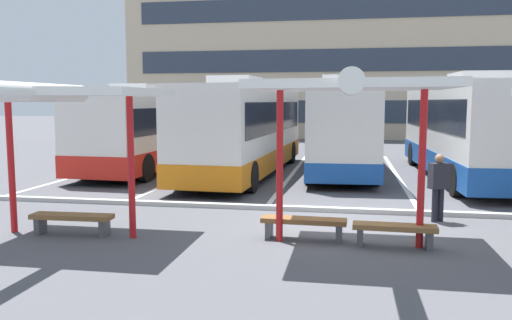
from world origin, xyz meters
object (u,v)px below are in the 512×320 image
coach_bus_1 (245,130)px  bench_1 (304,223)px  waiting_passenger_2 (439,183)px  coach_bus_0 (154,130)px  coach_bus_3 (464,131)px  coach_bus_2 (340,127)px  waiting_shelter_0 (60,96)px  bench_2 (394,230)px  bench_0 (72,219)px  waiting_shelter_1 (351,89)px

coach_bus_1 → bench_1: 9.87m
coach_bus_1 → waiting_passenger_2: size_ratio=6.95×
waiting_passenger_2 → bench_1: bearing=-144.4°
bench_1 → waiting_passenger_2: bearing=35.6°
coach_bus_0 → coach_bus_3: size_ratio=0.93×
coach_bus_2 → waiting_shelter_0: (-5.44, -11.77, 1.16)m
coach_bus_0 → bench_2: (8.99, -10.58, -1.29)m
bench_2 → coach_bus_2: bearing=96.4°
bench_2 → waiting_passenger_2: 2.74m
coach_bus_2 → coach_bus_0: bearing=-174.9°
coach_bus_0 → bench_0: 11.13m
coach_bus_0 → bench_1: 12.65m
waiting_shelter_1 → waiting_shelter_0: bearing=-177.1°
coach_bus_3 → bench_2: size_ratio=6.87×
waiting_shelter_0 → bench_2: 7.23m
coach_bus_3 → bench_1: (-5.06, -9.62, -1.44)m
coach_bus_3 → waiting_shelter_1: (-4.16, -10.08, 1.30)m
coach_bus_2 → waiting_shelter_1: coach_bus_2 is taller
coach_bus_0 → bench_0: bearing=-78.1°
coach_bus_1 → waiting_shelter_0: coach_bus_1 is taller
coach_bus_2 → coach_bus_3: coach_bus_3 is taller
bench_0 → coach_bus_3: bearing=45.4°
bench_2 → coach_bus_0: bearing=130.4°
bench_1 → bench_2: (1.80, -0.25, -0.00)m
waiting_shelter_0 → waiting_passenger_2: bearing=20.2°
coach_bus_1 → bench_1: size_ratio=6.37×
bench_1 → coach_bus_0: bearing=124.9°
coach_bus_1 → coach_bus_2: bearing=25.9°
waiting_shelter_0 → bench_2: (6.71, 0.50, -2.62)m
bench_0 → bench_1: 4.94m
waiting_passenger_2 → coach_bus_1: bearing=130.4°
waiting_shelter_0 → bench_1: waiting_shelter_0 is taller
coach_bus_2 → waiting_shelter_1: 11.56m
bench_1 → coach_bus_1: bearing=108.3°
coach_bus_3 → bench_2: 10.49m
coach_bus_1 → coach_bus_3: bearing=2.4°
coach_bus_3 → bench_2: (-3.26, -9.87, -1.44)m
coach_bus_2 → waiting_shelter_0: 13.02m
coach_bus_0 → waiting_passenger_2: size_ratio=6.41×
bench_0 → waiting_shelter_1: (5.81, 0.02, 2.74)m
coach_bus_3 → bench_2: coach_bus_3 is taller
coach_bus_2 → coach_bus_3: size_ratio=0.96×
coach_bus_2 → bench_1: (-0.53, -11.02, -1.46)m
bench_0 → waiting_shelter_1: bearing=0.2°
coach_bus_1 → bench_0: bearing=-100.7°
coach_bus_3 → waiting_shelter_1: coach_bus_3 is taller
coach_bus_2 → bench_0: size_ratio=6.04×
coach_bus_0 → coach_bus_3: 12.27m
coach_bus_0 → waiting_shelter_0: (2.28, -11.08, 1.34)m
bench_0 → bench_2: bearing=2.0°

